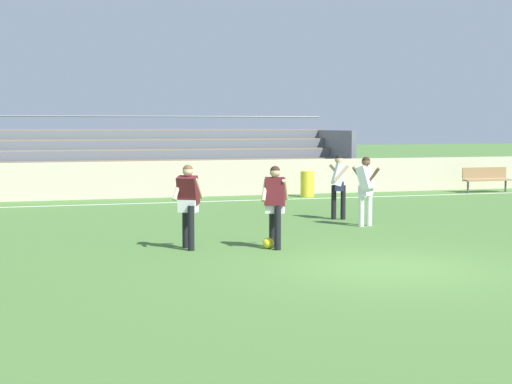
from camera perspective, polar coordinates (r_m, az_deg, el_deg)
name	(u,v)px	position (r m, az deg, el deg)	size (l,w,h in m)	color
ground_plane	(386,268)	(13.55, 9.48, -5.45)	(160.00, 160.00, 0.00)	#477033
field_line_sideline	(215,201)	(24.99, -2.99, -0.68)	(44.00, 0.12, 0.01)	white
sideline_wall	(202,178)	(26.74, -3.95, 0.99)	(48.00, 0.16, 1.22)	beige
bleacher_stand	(121,159)	(29.13, -9.78, 2.40)	(17.06, 3.99, 2.81)	#897051
bench_far_left	(486,177)	(29.52, 16.41, 1.04)	(1.80, 0.40, 0.90)	#99754C
trash_bin	(307,184)	(26.55, 3.76, 0.59)	(0.46, 0.46, 0.88)	yellow
player_dark_deep_cover	(275,200)	(15.27, 1.40, -0.57)	(0.67, 0.46, 1.63)	black
player_dark_dropping_back	(188,199)	(15.25, -4.97, -0.52)	(0.70, 0.49, 1.66)	black
player_white_wide_right	(339,181)	(20.17, 6.04, 0.80)	(0.44, 0.56, 1.67)	black
player_white_trailing_run	(366,185)	(18.90, 8.00, 0.52)	(0.53, 0.67, 1.67)	white
soccer_ball	(268,243)	(15.38, 0.91, -3.74)	(0.22, 0.22, 0.22)	yellow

